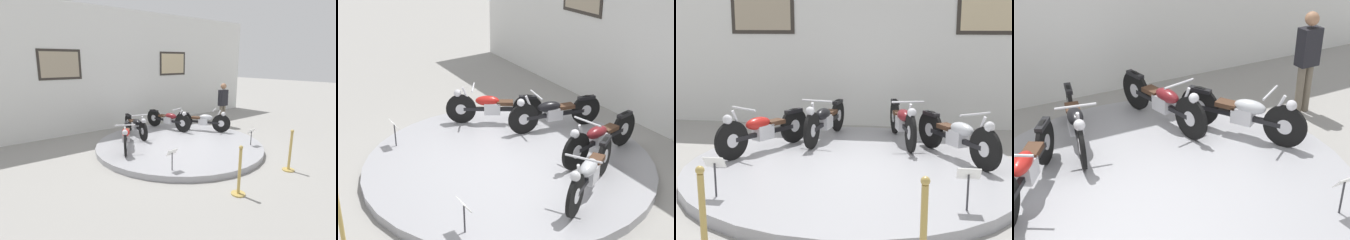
{
  "view_description": "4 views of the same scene",
  "coord_description": "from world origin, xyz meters",
  "views": [
    {
      "loc": [
        -4.97,
        -5.91,
        2.61
      ],
      "look_at": [
        -0.27,
        0.2,
        0.85
      ],
      "focal_mm": 28.0,
      "sensor_mm": 36.0,
      "label": 1
    },
    {
      "loc": [
        6.22,
        -3.61,
        3.99
      ],
      "look_at": [
        -0.11,
        -0.0,
        0.86
      ],
      "focal_mm": 50.0,
      "sensor_mm": 36.0,
      "label": 2
    },
    {
      "loc": [
        0.83,
        -6.64,
        2.25
      ],
      "look_at": [
        -0.18,
        0.29,
        0.76
      ],
      "focal_mm": 50.0,
      "sensor_mm": 36.0,
      "label": 3
    },
    {
      "loc": [
        -2.1,
        -4.48,
        3.53
      ],
      "look_at": [
        0.29,
        0.04,
        0.92
      ],
      "focal_mm": 50.0,
      "sensor_mm": 36.0,
      "label": 4
    }
  ],
  "objects": [
    {
      "name": "info_placard_front_centre",
      "position": [
        1.49,
        -1.54,
        0.52
      ],
      "size": [
        0.26,
        0.11,
        0.51
      ],
      "color": "#333338",
      "rests_on": "display_platform"
    },
    {
      "name": "visitor_standing",
      "position": [
        3.1,
        0.97,
        0.98
      ],
      "size": [
        0.36,
        0.23,
        1.73
      ],
      "color": "#6B6051",
      "rests_on": "ground_plane"
    },
    {
      "name": "ground_plane",
      "position": [
        0.0,
        0.0,
        0.0
      ],
      "size": [
        60.0,
        60.0,
        0.0
      ],
      "primitive_type": "plane",
      "color": "gray"
    },
    {
      "name": "motorcycle_red",
      "position": [
        -1.55,
        0.5,
        0.53
      ],
      "size": [
        1.03,
        1.72,
        0.78
      ],
      "color": "black",
      "rests_on": "display_platform"
    },
    {
      "name": "motorcycle_black",
      "position": [
        -0.69,
        1.4,
        0.53
      ],
      "size": [
        0.54,
        1.95,
        0.78
      ],
      "color": "black",
      "rests_on": "display_platform"
    },
    {
      "name": "motorcycle_silver",
      "position": [
        1.55,
        0.5,
        0.54
      ],
      "size": [
        1.11,
        1.7,
        0.79
      ],
      "color": "black",
      "rests_on": "display_platform"
    },
    {
      "name": "display_platform",
      "position": [
        0.0,
        0.0,
        0.08
      ],
      "size": [
        4.98,
        4.98,
        0.15
      ],
      "primitive_type": "cylinder",
      "color": "#99999E",
      "rests_on": "ground_plane"
    },
    {
      "name": "motorcycle_maroon",
      "position": [
        0.69,
        1.4,
        0.54
      ],
      "size": [
        0.62,
        1.96,
        0.8
      ],
      "color": "black",
      "rests_on": "display_platform"
    }
  ]
}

